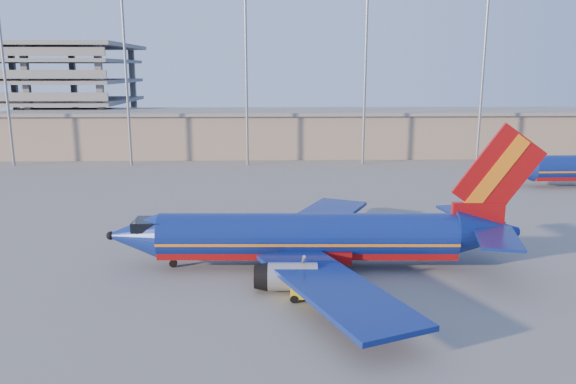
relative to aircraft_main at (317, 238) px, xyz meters
name	(u,v)px	position (x,y,z in m)	size (l,w,h in m)	color
ground	(280,247)	(-3.06, 5.64, -2.58)	(220.00, 220.00, 0.00)	slate
terminal_building	(328,132)	(6.94, 63.64, 1.74)	(122.00, 16.00, 8.50)	gray
light_mast_row	(306,61)	(1.94, 51.64, 14.97)	(101.60, 1.60, 28.65)	gray
aircraft_main	(317,238)	(0.00, 0.00, 0.00)	(35.65, 34.29, 12.07)	navy
baggage_tug	(307,288)	(-1.24, -6.75, -1.70)	(2.46, 1.61, 1.69)	gold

